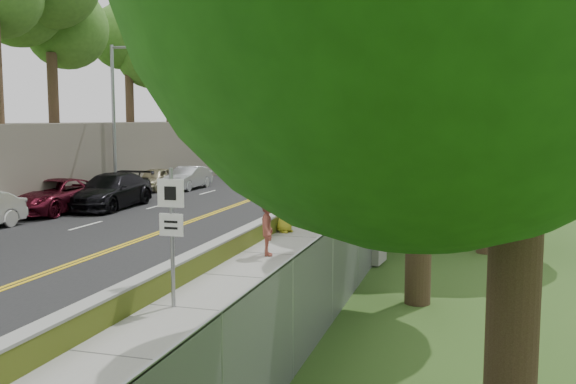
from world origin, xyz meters
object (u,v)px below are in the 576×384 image
streetlight (118,111)px  construction_barrel (413,187)px  signpost (172,222)px  car_2 (54,196)px  concrete_block (362,247)px  painter_0 (285,209)px  person_far (400,169)px

streetlight → construction_barrel: bearing=20.9°
signpost → construction_barrel: signpost is taller
signpost → car_2: size_ratio=0.58×
streetlight → construction_barrel: size_ratio=8.68×
signpost → concrete_block: size_ratio=2.46×
construction_barrel → painter_0: 13.32m
concrete_block → streetlight: bearing=142.6°
streetlight → signpost: bearing=-55.9°
car_2 → construction_barrel: bearing=37.1°
construction_barrel → car_2: size_ratio=0.17×
construction_barrel → person_far: (-1.41, 6.31, 0.48)m
car_2 → person_far: bearing=52.8°
streetlight → car_2: streetlight is taller
streetlight → person_far: (13.26, 11.93, -3.65)m
signpost → construction_barrel: 22.90m
streetlight → person_far: size_ratio=4.26×
signpost → painter_0: signpost is taller
concrete_block → person_far: bearing=93.7°
streetlight → construction_barrel: 16.25m
painter_0 → concrete_block: bearing=-117.2°
signpost → construction_barrel: bearing=82.0°
concrete_block → car_2: 16.07m
concrete_block → person_far: person_far is taller
person_far → construction_barrel: bearing=101.3°
car_2 → painter_0: painter_0 is taller
car_2 → streetlight: bearing=89.3°
signpost → person_far: size_ratio=1.65×
streetlight → concrete_block: (14.76, -11.28, -4.17)m
concrete_block → person_far: 23.27m
concrete_block → painter_0: (-3.55, 4.04, 0.42)m
signpost → painter_0: (-0.30, 9.78, -1.07)m
streetlight → person_far: bearing=42.0°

